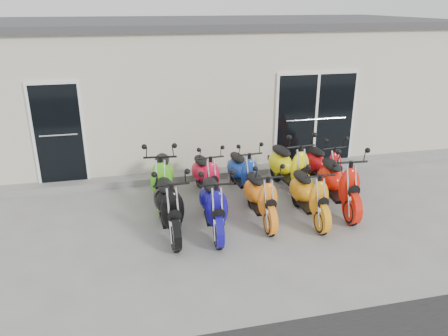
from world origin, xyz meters
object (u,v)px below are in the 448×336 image
Objects in this scene: scooter_front_black at (169,198)px; scooter_front_orange_b at (310,188)px; scooter_back_yellow at (290,160)px; scooter_front_orange_a at (261,190)px; scooter_front_blue at (213,197)px; scooter_back_green at (162,171)px; scooter_back_red at (206,169)px; scooter_front_red at (339,176)px; scooter_back_blue at (243,166)px; scooter_back_extra at (324,159)px.

scooter_front_black is 1.07× the size of scooter_front_orange_b.
scooter_front_orange_a is at bearing -136.22° from scooter_back_yellow.
scooter_front_orange_b is (1.80, 0.04, -0.02)m from scooter_front_blue.
scooter_front_blue is at bearing -9.08° from scooter_front_black.
scooter_front_orange_b is 0.89× the size of scooter_back_green.
scooter_front_orange_a is at bearing 171.29° from scooter_front_orange_b.
scooter_front_orange_a is at bearing -63.37° from scooter_back_red.
scooter_front_red is 2.64m from scooter_back_red.
scooter_front_black is 1.68m from scooter_front_orange_a.
scooter_back_red is 1.77m from scooter_back_yellow.
scooter_front_blue is at bearing -168.96° from scooter_front_red.
scooter_front_orange_a is 0.88× the size of scooter_back_green.
scooter_back_blue is 0.99m from scooter_back_yellow.
scooter_back_green is 2.66m from scooter_back_yellow.
scooter_back_red is at bearing 14.70° from scooter_back_green.
scooter_front_orange_b is 1.29m from scooter_back_yellow.
scooter_back_extra is at bearing -3.65° from scooter_back_blue.
scooter_front_orange_b is 1.03× the size of scooter_back_red.
scooter_back_blue is at bearing 175.51° from scooter_back_extra.
scooter_front_blue is 0.93× the size of scooter_front_red.
scooter_front_orange_a is (0.92, 0.19, -0.03)m from scooter_front_blue.
scooter_front_blue is 1.07× the size of scooter_back_extra.
scooter_back_yellow is at bearing -8.94° from scooter_back_red.
scooter_back_blue is (0.92, 1.45, -0.04)m from scooter_front_blue.
scooter_front_red is (2.52, 0.30, 0.05)m from scooter_front_blue.
scooter_back_blue reaches higher than scooter_back_red.
scooter_back_extra is (2.76, 1.46, -0.04)m from scooter_front_blue.
scooter_front_blue is 1.06× the size of scooter_back_blue.
scooter_front_black is 3.77m from scooter_back_extra.
scooter_front_black reaches higher than scooter_front_blue.
scooter_back_red is (0.14, 1.46, -0.04)m from scooter_front_blue.
scooter_back_extra is at bearing 32.00° from scooter_front_blue.
scooter_front_red is at bearing 10.92° from scooter_front_blue.
scooter_front_blue is 0.93× the size of scooter_back_green.
scooter_front_orange_a is (1.68, 0.09, -0.05)m from scooter_front_black.
scooter_back_yellow is (1.76, -0.13, 0.10)m from scooter_back_red.
scooter_back_blue is at bearing 36.77° from scooter_front_black.
scooter_front_red reaches higher than scooter_back_red.
scooter_back_green is at bearing 177.34° from scooter_back_extra.
scooter_front_red is 1.19m from scooter_back_extra.
scooter_front_red reaches higher than scooter_front_blue.
scooter_front_blue is at bearing -178.11° from scooter_front_orange_b.
scooter_front_orange_a is 1.02× the size of scooter_back_extra.
scooter_front_blue is 1.53m from scooter_back_green.
scooter_front_blue is at bearing -126.42° from scooter_back_blue.
scooter_back_extra is at bearing 35.30° from scooter_front_orange_a.
scooter_front_orange_a reaches higher than scooter_back_blue.
scooter_back_blue is 1.01× the size of scooter_back_extra.
scooter_front_orange_b is 1.66m from scooter_back_blue.
scooter_front_red is 0.99× the size of scooter_back_green.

